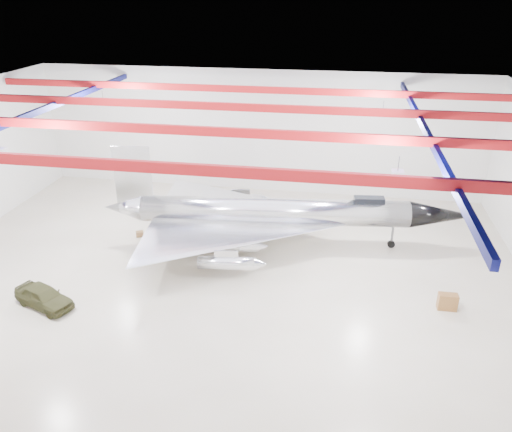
# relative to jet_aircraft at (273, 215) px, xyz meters

# --- Properties ---
(floor) EXTENTS (40.00, 40.00, 0.00)m
(floor) POSITION_rel_jet_aircraft_xyz_m (-2.92, -4.26, -2.41)
(floor) COLOR #BDB196
(floor) RESTS_ON ground
(wall_back) EXTENTS (40.00, 0.00, 40.00)m
(wall_back) POSITION_rel_jet_aircraft_xyz_m (-2.92, 10.74, 3.09)
(wall_back) COLOR silver
(wall_back) RESTS_ON floor
(ceiling) EXTENTS (40.00, 40.00, 0.00)m
(ceiling) POSITION_rel_jet_aircraft_xyz_m (-2.92, -4.26, 8.59)
(ceiling) COLOR #0A0F38
(ceiling) RESTS_ON wall_back
(ceiling_structure) EXTENTS (39.50, 29.50, 1.08)m
(ceiling_structure) POSITION_rel_jet_aircraft_xyz_m (-2.92, -4.26, 7.92)
(ceiling_structure) COLOR maroon
(ceiling_structure) RESTS_ON ceiling
(jet_aircraft) EXTENTS (26.90, 16.97, 7.34)m
(jet_aircraft) POSITION_rel_jet_aircraft_xyz_m (0.00, 0.00, 0.00)
(jet_aircraft) COLOR silver
(jet_aircraft) RESTS_ON floor
(jeep) EXTENTS (4.26, 2.89, 1.35)m
(jeep) POSITION_rel_jet_aircraft_xyz_m (-12.31, -10.14, -1.73)
(jeep) COLOR #393A1D
(jeep) RESTS_ON floor
(desk) EXTENTS (1.12, 0.58, 1.02)m
(desk) POSITION_rel_jet_aircraft_xyz_m (11.34, -6.34, -1.90)
(desk) COLOR brown
(desk) RESTS_ON floor
(crate_ply) EXTENTS (0.69, 0.63, 0.39)m
(crate_ply) POSITION_rel_jet_aircraft_xyz_m (-10.21, -0.47, -2.21)
(crate_ply) COLOR olive
(crate_ply) RESTS_ON floor
(toolbox_red) EXTENTS (0.43, 0.36, 0.28)m
(toolbox_red) POSITION_rel_jet_aircraft_xyz_m (-3.10, 3.94, -2.27)
(toolbox_red) COLOR maroon
(toolbox_red) RESTS_ON floor
(engine_drum) EXTENTS (0.61, 0.61, 0.43)m
(engine_drum) POSITION_rel_jet_aircraft_xyz_m (-4.15, 0.22, -2.19)
(engine_drum) COLOR #59595B
(engine_drum) RESTS_ON floor
(crate_small) EXTENTS (0.43, 0.35, 0.29)m
(crate_small) POSITION_rel_jet_aircraft_xyz_m (-9.12, 4.71, -2.26)
(crate_small) COLOR #59595B
(crate_small) RESTS_ON floor
(oil_barrel) EXTENTS (0.62, 0.55, 0.38)m
(oil_barrel) POSITION_rel_jet_aircraft_xyz_m (-4.07, 0.27, -2.22)
(oil_barrel) COLOR olive
(oil_barrel) RESTS_ON floor
(spares_box) EXTENTS (0.44, 0.44, 0.32)m
(spares_box) POSITION_rel_jet_aircraft_xyz_m (1.72, 4.37, -2.25)
(spares_box) COLOR #59595B
(spares_box) RESTS_ON floor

